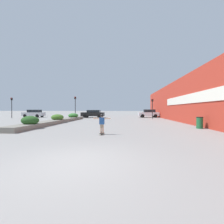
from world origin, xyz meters
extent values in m
plane|color=gray|center=(0.00, 0.00, 0.00)|extent=(300.00, 300.00, 0.00)
cube|color=#B23323|center=(8.55, 14.12, 2.73)|extent=(0.60, 43.89, 5.46)
cube|color=silver|center=(8.21, 8.48, 2.71)|extent=(0.06, 23.04, 0.98)
cube|color=slate|center=(-6.35, 12.81, 0.19)|extent=(1.40, 15.98, 0.39)
ellipsoid|color=#234C1E|center=(-6.27, 7.35, 0.67)|extent=(1.42, 1.16, 0.76)
ellipsoid|color=#3D6623|center=(-6.40, 12.64, 0.66)|extent=(1.44, 1.28, 0.72)
ellipsoid|color=#33702D|center=(-6.44, 18.18, 0.65)|extent=(1.50, 1.76, 0.69)
cube|color=black|center=(0.05, 4.99, 0.09)|extent=(0.23, 0.63, 0.01)
cylinder|color=beige|center=(-0.04, 5.22, 0.03)|extent=(0.06, 0.06, 0.06)
cylinder|color=beige|center=(0.15, 5.21, 0.03)|extent=(0.06, 0.06, 0.06)
cylinder|color=beige|center=(-0.04, 4.77, 0.03)|extent=(0.06, 0.06, 0.06)
cylinder|color=beige|center=(0.14, 4.77, 0.03)|extent=(0.06, 0.06, 0.06)
cylinder|color=tan|center=(-0.01, 4.99, 0.37)|extent=(0.10, 0.10, 0.55)
cylinder|color=tan|center=(0.12, 4.99, 0.37)|extent=(0.10, 0.10, 0.55)
cube|color=gray|center=(0.05, 4.99, 0.55)|extent=(0.20, 0.17, 0.20)
cube|color=#234C8C|center=(0.05, 4.99, 0.86)|extent=(0.31, 0.16, 0.43)
cylinder|color=tan|center=(-0.31, 5.00, 1.02)|extent=(0.41, 0.08, 0.07)
cylinder|color=tan|center=(0.41, 4.99, 1.02)|extent=(0.41, 0.08, 0.07)
sphere|color=tan|center=(0.05, 4.99, 1.16)|extent=(0.18, 0.18, 0.18)
sphere|color=black|center=(0.05, 4.99, 1.19)|extent=(0.21, 0.21, 0.21)
cylinder|color=#1E5B33|center=(7.67, 8.63, 0.46)|extent=(0.49, 0.49, 0.91)
cylinder|color=black|center=(7.67, 8.63, 0.94)|extent=(0.52, 0.52, 0.05)
cube|color=#BCBCC1|center=(-16.89, 24.49, 0.66)|extent=(4.09, 1.79, 0.68)
cube|color=black|center=(-16.73, 24.49, 1.26)|extent=(2.25, 1.57, 0.53)
cylinder|color=black|center=(-18.16, 23.64, 0.32)|extent=(0.64, 0.22, 0.64)
cylinder|color=black|center=(-18.16, 25.34, 0.32)|extent=(0.64, 0.22, 0.64)
cylinder|color=black|center=(-15.63, 23.64, 0.32)|extent=(0.64, 0.22, 0.64)
cylinder|color=black|center=(-15.63, 25.34, 0.32)|extent=(0.64, 0.22, 0.64)
cube|color=silver|center=(6.14, 25.80, 0.68)|extent=(3.92, 1.90, 0.70)
cube|color=black|center=(6.30, 25.80, 1.30)|extent=(2.16, 1.67, 0.54)
cylinder|color=black|center=(4.92, 24.90, 0.34)|extent=(0.67, 0.22, 0.67)
cylinder|color=black|center=(4.92, 26.70, 0.34)|extent=(0.67, 0.22, 0.67)
cylinder|color=black|center=(7.35, 24.90, 0.34)|extent=(0.67, 0.22, 0.67)
cylinder|color=black|center=(7.35, 26.70, 0.34)|extent=(0.67, 0.22, 0.67)
cube|color=black|center=(-4.65, 24.16, 0.66)|extent=(4.32, 1.94, 0.70)
cube|color=black|center=(-4.48, 24.16, 1.24)|extent=(2.38, 1.71, 0.46)
cylinder|color=black|center=(-5.99, 23.23, 0.31)|extent=(0.63, 0.22, 0.63)
cylinder|color=black|center=(-5.99, 25.08, 0.31)|extent=(0.63, 0.22, 0.63)
cylinder|color=black|center=(-3.31, 23.23, 0.31)|extent=(0.63, 0.22, 0.63)
cylinder|color=black|center=(-3.31, 25.08, 0.31)|extent=(0.63, 0.22, 0.63)
cube|color=navy|center=(17.76, 25.23, 0.66)|extent=(4.17, 1.71, 0.66)
cube|color=black|center=(17.92, 25.23, 1.28)|extent=(2.29, 1.50, 0.58)
cylinder|color=black|center=(16.46, 24.42, 0.33)|extent=(0.65, 0.22, 0.65)
cylinder|color=black|center=(16.46, 26.04, 0.33)|extent=(0.65, 0.22, 0.65)
cylinder|color=black|center=(19.05, 24.42, 0.33)|extent=(0.65, 0.22, 0.65)
cylinder|color=black|center=(19.05, 26.04, 0.33)|extent=(0.65, 0.22, 0.65)
cylinder|color=black|center=(-7.18, 21.34, 1.69)|extent=(0.11, 0.11, 3.38)
cube|color=black|center=(-7.18, 21.34, 3.60)|extent=(0.28, 0.20, 0.45)
sphere|color=red|center=(-7.18, 21.22, 3.75)|extent=(0.15, 0.15, 0.15)
sphere|color=#2D2823|center=(-7.18, 21.22, 3.60)|extent=(0.15, 0.15, 0.15)
sphere|color=#2D2823|center=(-7.18, 21.22, 3.45)|extent=(0.15, 0.15, 0.15)
cylinder|color=black|center=(6.04, 20.92, 1.44)|extent=(0.11, 0.11, 2.89)
cube|color=black|center=(6.04, 20.92, 3.11)|extent=(0.28, 0.20, 0.45)
sphere|color=red|center=(6.04, 20.80, 3.26)|extent=(0.15, 0.15, 0.15)
sphere|color=#2D2823|center=(6.04, 20.80, 3.11)|extent=(0.15, 0.15, 0.15)
sphere|color=#2D2823|center=(6.04, 20.80, 2.96)|extent=(0.15, 0.15, 0.15)
cylinder|color=black|center=(-18.91, 21.11, 1.63)|extent=(0.11, 0.11, 3.26)
cube|color=black|center=(-18.91, 21.11, 3.48)|extent=(0.28, 0.20, 0.45)
sphere|color=red|center=(-18.91, 20.99, 3.63)|extent=(0.15, 0.15, 0.15)
sphere|color=#2D2823|center=(-18.91, 20.99, 3.48)|extent=(0.15, 0.15, 0.15)
sphere|color=#2D2823|center=(-18.91, 20.99, 3.33)|extent=(0.15, 0.15, 0.15)
camera|label=1|loc=(1.48, -4.29, 1.58)|focal=24.00mm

